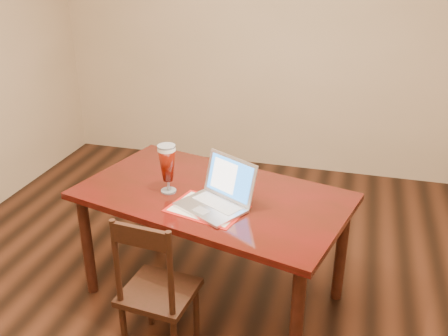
# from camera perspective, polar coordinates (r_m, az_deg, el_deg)

# --- Properties ---
(ground) EXTENTS (5.00, 5.00, 0.00)m
(ground) POSITION_cam_1_polar(r_m,az_deg,el_deg) (3.09, -1.45, -18.45)
(ground) COLOR black
(ground) RESTS_ON ground
(room_shell) EXTENTS (4.51, 5.01, 2.71)m
(room_shell) POSITION_cam_1_polar(r_m,az_deg,el_deg) (2.28, -1.93, 15.86)
(room_shell) COLOR tan
(room_shell) RESTS_ON ground
(dining_table) EXTENTS (1.74, 1.24, 1.04)m
(dining_table) POSITION_cam_1_polar(r_m,az_deg,el_deg) (3.00, -1.48, -4.24)
(dining_table) COLOR #4B0B0A
(dining_table) RESTS_ON ground
(dining_chair) EXTENTS (0.40, 0.39, 0.88)m
(dining_chair) POSITION_cam_1_polar(r_m,az_deg,el_deg) (2.75, -7.77, -13.76)
(dining_chair) COLOR black
(dining_chair) RESTS_ON ground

